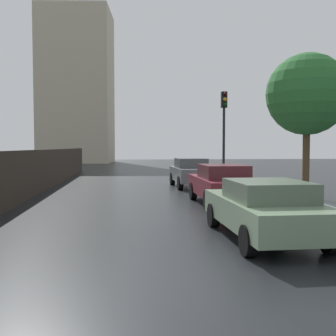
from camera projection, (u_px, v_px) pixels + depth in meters
ground at (158, 297)px, 5.56m from camera, size 120.00×120.00×0.00m
car_maroon_near_kerb at (221, 184)px, 14.35m from camera, size 1.77×4.31×1.43m
car_green_mid_road at (264, 208)px, 9.01m from camera, size 1.89×4.33×1.32m
car_grey_far_ahead at (191, 172)px, 20.63m from camera, size 1.82×3.99×1.47m
traffic_light at (224, 121)px, 19.21m from camera, size 0.26×0.39×4.53m
street_tree_near at (307, 95)px, 16.19m from camera, size 3.27×3.27×5.80m
distant_tower at (77, 87)px, 52.16m from camera, size 9.46×8.29×19.40m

